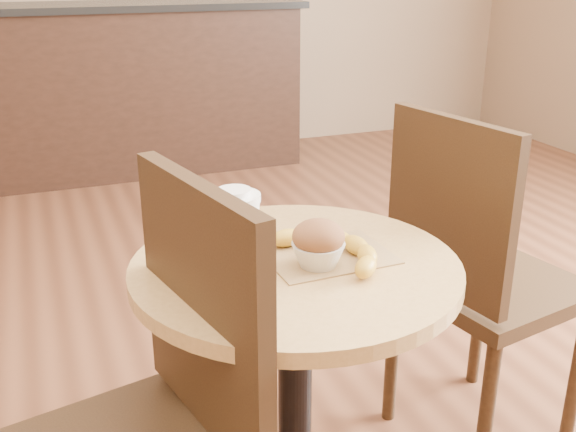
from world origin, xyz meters
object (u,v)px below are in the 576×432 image
at_px(coffee_cup, 235,235).
at_px(banana, 331,251).
at_px(muffin, 318,244).
at_px(chair_right, 476,274).
at_px(cafe_table, 295,369).

distance_m(coffee_cup, banana, 0.19).
relative_size(coffee_cup, muffin, 1.58).
height_order(chair_right, banana, chair_right).
relative_size(muffin, banana, 0.41).
distance_m(muffin, banana, 0.05).
bearing_deg(cafe_table, chair_right, 19.78).
bearing_deg(muffin, coffee_cup, 164.40).
height_order(cafe_table, coffee_cup, coffee_cup).
relative_size(cafe_table, chair_right, 0.79).
bearing_deg(coffee_cup, cafe_table, -20.80).
bearing_deg(cafe_table, muffin, -47.96).
bearing_deg(banana, muffin, -175.00).
height_order(chair_right, muffin, chair_right).
relative_size(coffee_cup, banana, 0.65).
bearing_deg(coffee_cup, banana, -25.67).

